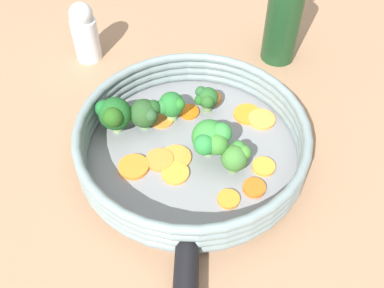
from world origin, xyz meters
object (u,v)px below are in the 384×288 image
carrot_slice_6 (162,119)px  broccoli_floret_0 (211,140)px  broccoli_floret_1 (114,114)px  broccoli_floret_4 (145,113)px  carrot_slice_7 (262,119)px  carrot_slice_5 (160,160)px  carrot_slice_8 (254,188)px  carrot_slice_10 (134,167)px  broccoli_floret_5 (171,105)px  carrot_slice_4 (189,112)px  carrot_slice_11 (264,167)px  broccoli_floret_2 (207,98)px  broccoli_floret_3 (235,156)px  carrot_slice_2 (211,98)px  carrot_slice_9 (247,114)px  carrot_slice_0 (229,199)px  carrot_slice_3 (176,157)px  salt_shaker (85,32)px  skillet (192,154)px  carrot_slice_1 (175,173)px  oil_bottle (285,14)px

carrot_slice_6 → broccoli_floret_0: size_ratio=0.63×
broccoli_floret_1 → broccoli_floret_4: broccoli_floret_1 is taller
broccoli_floret_4 → carrot_slice_7: bearing=-77.5°
carrot_slice_5 → carrot_slice_8: size_ratio=1.27×
carrot_slice_10 → broccoli_floret_5: broccoli_floret_5 is taller
carrot_slice_4 → broccoli_floret_4: 0.07m
carrot_slice_11 → broccoli_floret_2: bearing=42.6°
carrot_slice_10 → broccoli_floret_3: bearing=-81.5°
carrot_slice_2 → broccoli_floret_1: bearing=124.1°
broccoli_floret_1 → carrot_slice_9: bearing=-72.1°
carrot_slice_7 → broccoli_floret_5: bearing=96.9°
carrot_slice_10 → carrot_slice_0: bearing=-103.9°
carrot_slice_3 → carrot_slice_7: 0.14m
carrot_slice_4 → carrot_slice_11: carrot_slice_11 is taller
carrot_slice_0 → carrot_slice_10: (0.03, 0.13, 0.00)m
carrot_slice_4 → salt_shaker: 0.22m
carrot_slice_8 → carrot_slice_9: bearing=7.4°
skillet → broccoli_floret_5: bearing=34.5°
carrot_slice_1 → carrot_slice_11: 0.12m
carrot_slice_7 → salt_shaker: bearing=68.1°
broccoli_floret_3 → salt_shaker: salt_shaker is taller
broccoli_floret_3 → broccoli_floret_4: (0.06, 0.13, 0.00)m
carrot_slice_5 → broccoli_floret_1: (0.04, 0.07, 0.03)m
carrot_slice_11 → broccoli_floret_0: bearing=83.6°
carrot_slice_3 → carrot_slice_2: bearing=-15.5°
carrot_slice_7 → carrot_slice_9: 0.02m
carrot_slice_9 → broccoli_floret_0: bearing=152.9°
carrot_slice_0 → broccoli_floret_5: size_ratio=0.61×
carrot_slice_0 → carrot_slice_2: 0.18m
carrot_slice_3 → broccoli_floret_3: (-0.01, -0.08, 0.02)m
carrot_slice_4 → carrot_slice_9: same height
carrot_slice_9 → broccoli_floret_2: (0.00, 0.06, 0.02)m
broccoli_floret_0 → carrot_slice_8: bearing=-125.7°
carrot_slice_9 → carrot_slice_10: 0.19m
skillet → carrot_slice_6: (0.05, 0.05, 0.01)m
carrot_slice_2 → carrot_slice_5: (-0.13, 0.05, 0.00)m
carrot_slice_6 → oil_bottle: (0.18, -0.16, 0.07)m
carrot_slice_4 → carrot_slice_9: bearing=-84.7°
carrot_slice_5 → carrot_slice_11: 0.14m
carrot_slice_3 → oil_bottle: bearing=-27.3°
carrot_slice_3 → carrot_slice_6: size_ratio=1.16×
carrot_slice_9 → salt_shaker: 0.30m
skillet → oil_bottle: size_ratio=1.46×
skillet → broccoli_floret_3: (-0.02, -0.06, 0.03)m
carrot_slice_6 → broccoli_floret_5: (0.00, -0.01, 0.03)m
carrot_slice_7 → broccoli_floret_4: broccoli_floret_4 is taller
carrot_slice_0 → oil_bottle: bearing=-10.0°
carrot_slice_4 → carrot_slice_10: carrot_slice_10 is taller
carrot_slice_5 → carrot_slice_11: (0.01, -0.14, 0.00)m
carrot_slice_4 → salt_shaker: size_ratio=0.29×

